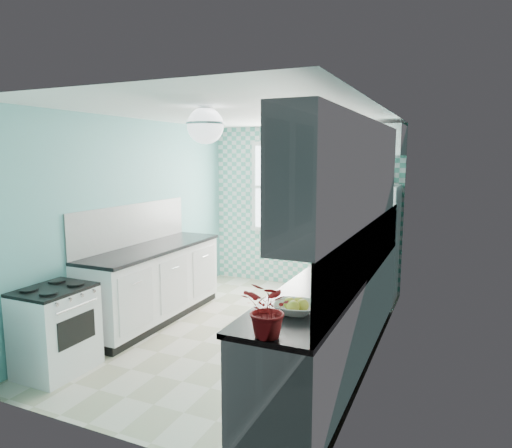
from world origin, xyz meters
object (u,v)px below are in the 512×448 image
at_px(stove, 56,329).
at_px(fruit_bowl, 295,308).
at_px(fridge, 370,244).
at_px(microwave, 373,176).
at_px(ceiling_light, 205,125).
at_px(sink, 359,254).
at_px(potted_plant, 270,309).

distance_m(stove, fruit_bowl, 2.46).
bearing_deg(fridge, microwave, 52.78).
bearing_deg(stove, fruit_bowl, -1.85).
distance_m(ceiling_light, microwave, 2.90).
height_order(sink, fruit_bowl, sink).
height_order(fridge, stove, fridge).
relative_size(stove, microwave, 1.72).
xyz_separation_m(stove, fruit_bowl, (2.40, -0.05, 0.55)).
bearing_deg(ceiling_light, potted_plant, -47.87).
relative_size(fridge, microwave, 3.52).
relative_size(fruit_bowl, potted_plant, 0.85).
relative_size(sink, fruit_bowl, 1.85).
bearing_deg(ceiling_light, sink, 48.38).
relative_size(ceiling_light, microwave, 0.75).
relative_size(potted_plant, microwave, 0.77).
distance_m(fruit_bowl, potted_plant, 0.50).
relative_size(ceiling_light, stove, 0.44).
bearing_deg(potted_plant, sink, 89.93).
distance_m(ceiling_light, stove, 2.38).
bearing_deg(potted_plant, fridge, 91.31).
distance_m(stove, sink, 3.26).
height_order(fruit_bowl, potted_plant, potted_plant).
xyz_separation_m(potted_plant, microwave, (-0.09, 3.95, 0.65)).
distance_m(sink, microwave, 1.53).
bearing_deg(ceiling_light, fridge, 67.07).
distance_m(sink, potted_plant, 2.69).
distance_m(ceiling_light, fruit_bowl, 1.99).
xyz_separation_m(ceiling_light, potted_plant, (1.20, -1.33, -1.20)).
bearing_deg(ceiling_light, fruit_bowl, -35.21).
bearing_deg(microwave, potted_plant, 94.63).
distance_m(fruit_bowl, microwave, 3.56).
relative_size(stove, potted_plant, 2.24).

